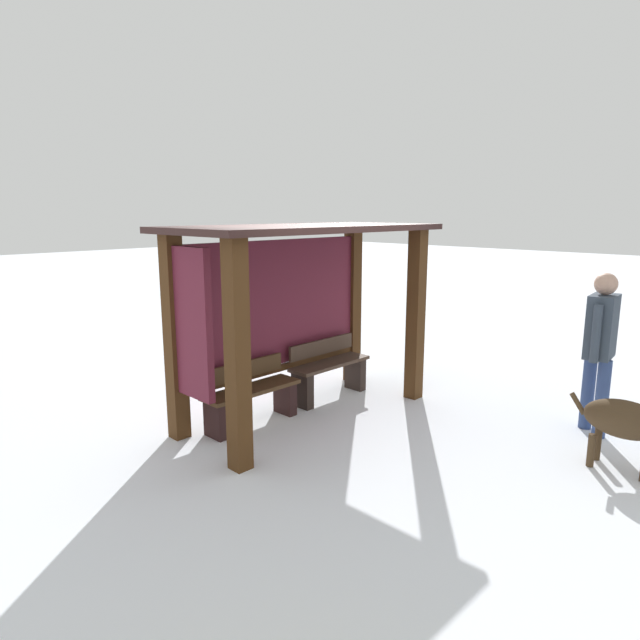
% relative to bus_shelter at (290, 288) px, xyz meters
% --- Properties ---
extents(ground_plane, '(60.00, 60.00, 0.00)m').
position_rel_bus_shelter_xyz_m(ground_plane, '(0.10, -0.19, -1.57)').
color(ground_plane, white).
extents(bus_shelter, '(3.33, 1.52, 2.30)m').
position_rel_bus_shelter_xyz_m(bus_shelter, '(0.00, 0.00, 0.00)').
color(bus_shelter, '#452A14').
rests_on(bus_shelter, ground).
extents(bench_left_inside, '(1.23, 0.36, 0.73)m').
position_rel_bus_shelter_xyz_m(bench_left_inside, '(-0.56, 0.08, -1.22)').
color(bench_left_inside, '#462F1B').
rests_on(bench_left_inside, ground).
extents(bench_center_inside, '(1.23, 0.35, 0.77)m').
position_rel_bus_shelter_xyz_m(bench_center_inside, '(0.77, 0.08, -1.20)').
color(bench_center_inside, '#423025').
rests_on(bench_center_inside, ground).
extents(person_walking, '(0.63, 0.36, 1.81)m').
position_rel_bus_shelter_xyz_m(person_walking, '(1.97, -2.88, -0.50)').
color(person_walking, '#36414F').
rests_on(person_walking, ground).
extents(dog, '(0.36, 1.11, 0.73)m').
position_rel_bus_shelter_xyz_m(dog, '(1.18, -3.48, -1.06)').
color(dog, '#45331F').
rests_on(dog, ground).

